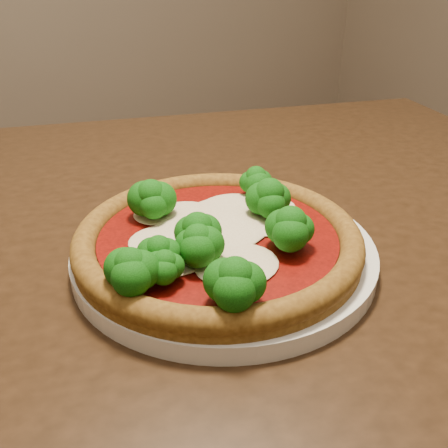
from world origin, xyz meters
TOP-DOWN VIEW (x-y plane):
  - dining_table at (-0.15, 0.03)m, footprint 1.28×1.14m
  - plate at (-0.17, -0.05)m, footprint 0.30×0.30m
  - pizza at (-0.18, -0.05)m, footprint 0.28×0.28m

SIDE VIEW (x-z plane):
  - dining_table at x=-0.15m, z-range 0.27..1.02m
  - plate at x=-0.17m, z-range 0.75..0.77m
  - pizza at x=-0.18m, z-range 0.75..0.82m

